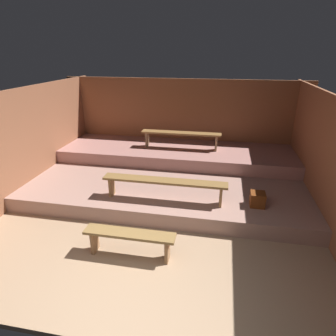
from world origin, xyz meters
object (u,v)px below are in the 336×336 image
Objects in this scene: bench_lower_center at (164,183)px; wooden_crate_lower at (257,199)px; bench_middle_center at (181,135)px; bench_floor_center at (130,238)px.

wooden_crate_lower is at bearing 3.71° from bench_lower_center.
bench_middle_center is (-0.02, 2.26, 0.30)m from bench_lower_center.
bench_middle_center is at bearing 90.63° from bench_lower_center.
wooden_crate_lower is at bearing 35.37° from bench_floor_center.
wooden_crate_lower is at bearing -50.75° from bench_middle_center.
bench_middle_center is 2.82m from wooden_crate_lower.
bench_floor_center is at bearing -101.85° from bench_lower_center.
bench_lower_center is 2.28m from bench_middle_center.
bench_lower_center is at bearing 78.15° from bench_floor_center.
bench_lower_center is at bearing -176.29° from wooden_crate_lower.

